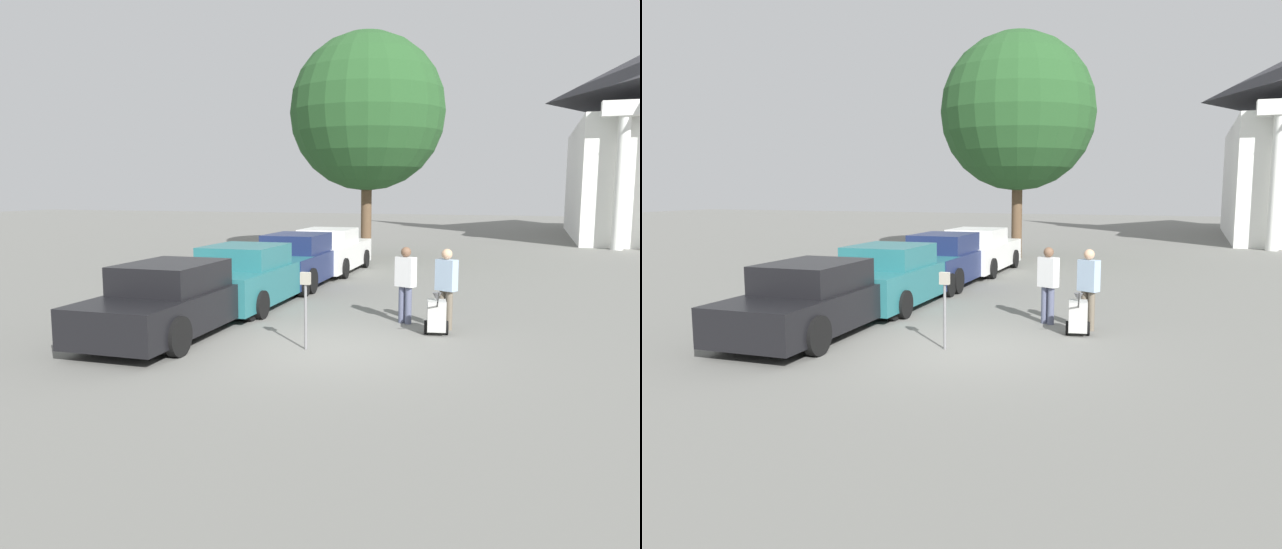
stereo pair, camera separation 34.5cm
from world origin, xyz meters
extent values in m
plane|color=slate|center=(0.00, 0.00, 0.00)|extent=(120.00, 120.00, 0.00)
cube|color=black|center=(-3.03, 0.17, 0.55)|extent=(1.96, 5.04, 0.71)
cube|color=black|center=(-3.02, -0.03, 1.18)|extent=(1.66, 2.14, 0.55)
cylinder|color=black|center=(-3.96, 1.69, 0.36)|extent=(0.20, 0.72, 0.71)
cylinder|color=black|center=(-2.18, 1.74, 0.36)|extent=(0.20, 0.72, 0.71)
cylinder|color=black|center=(-3.87, -1.40, 0.36)|extent=(0.20, 0.72, 0.71)
cylinder|color=black|center=(-2.09, -1.35, 0.36)|extent=(0.20, 0.72, 0.71)
cube|color=#23666B|center=(-3.03, 3.47, 0.58)|extent=(2.07, 4.85, 0.82)
cube|color=#23666B|center=(-3.02, 3.27, 1.25)|extent=(1.76, 2.06, 0.52)
cylinder|color=black|center=(-4.02, 4.93, 0.32)|extent=(0.20, 0.65, 0.64)
cylinder|color=black|center=(-2.12, 4.98, 0.32)|extent=(0.20, 0.65, 0.64)
cylinder|color=black|center=(-3.94, 1.95, 0.32)|extent=(0.20, 0.65, 0.64)
cylinder|color=black|center=(-2.03, 2.01, 0.32)|extent=(0.20, 0.65, 0.64)
cube|color=#19234C|center=(-3.03, 7.04, 0.59)|extent=(1.94, 4.96, 0.80)
cube|color=#19234C|center=(-3.02, 6.85, 1.27)|extent=(1.64, 2.11, 0.55)
cylinder|color=black|center=(-3.95, 8.54, 0.36)|extent=(0.20, 0.72, 0.71)
cylinder|color=black|center=(-2.18, 8.59, 0.36)|extent=(0.20, 0.72, 0.71)
cylinder|color=black|center=(-3.87, 5.50, 0.36)|extent=(0.20, 0.72, 0.71)
cylinder|color=black|center=(-2.10, 5.55, 0.36)|extent=(0.20, 0.72, 0.71)
cube|color=silver|center=(-3.03, 10.08, 0.59)|extent=(2.01, 4.82, 0.82)
cube|color=silver|center=(-3.02, 9.89, 1.26)|extent=(1.71, 2.05, 0.51)
cylinder|color=black|center=(-3.99, 11.53, 0.33)|extent=(0.20, 0.67, 0.67)
cylinder|color=black|center=(-2.14, 11.58, 0.33)|extent=(0.20, 0.67, 0.67)
cylinder|color=black|center=(-3.91, 8.58, 0.33)|extent=(0.20, 0.67, 0.67)
cylinder|color=black|center=(-2.06, 8.63, 0.33)|extent=(0.20, 0.67, 0.67)
cylinder|color=slate|center=(-0.18, -0.17, 0.59)|extent=(0.05, 0.05, 1.19)
cube|color=gray|center=(-0.18, -0.17, 1.30)|extent=(0.18, 0.09, 0.22)
cylinder|color=#515670|center=(1.17, 2.55, 0.40)|extent=(0.14, 0.14, 0.80)
cylinder|color=#515670|center=(1.01, 2.62, 0.40)|extent=(0.14, 0.14, 0.80)
cube|color=silver|center=(1.09, 2.58, 1.12)|extent=(0.47, 0.37, 0.64)
sphere|color=brown|center=(1.09, 2.58, 1.55)|extent=(0.22, 0.22, 0.22)
cylinder|color=#665B4C|center=(2.07, 2.24, 0.40)|extent=(0.14, 0.14, 0.81)
cylinder|color=#665B4C|center=(1.91, 2.32, 0.40)|extent=(0.14, 0.14, 0.81)
cube|color=#99B2CC|center=(1.99, 2.28, 1.13)|extent=(0.47, 0.38, 0.64)
sphere|color=tan|center=(1.99, 2.28, 1.56)|extent=(0.22, 0.22, 0.22)
cube|color=#B2B2AD|center=(1.88, 1.75, 0.38)|extent=(0.44, 0.50, 0.60)
cone|color=#59595B|center=(1.88, 1.75, 0.76)|extent=(0.18, 0.18, 0.16)
cylinder|color=#4C4C4C|center=(1.97, 1.29, 0.78)|extent=(0.14, 0.59, 0.43)
cylinder|color=black|center=(1.68, 1.72, 0.14)|extent=(0.10, 0.28, 0.28)
cylinder|color=black|center=(2.09, 1.79, 0.14)|extent=(0.10, 0.28, 0.28)
cylinder|color=white|center=(7.46, 21.92, 3.10)|extent=(0.56, 0.56, 6.20)
cylinder|color=brown|center=(-2.99, 14.94, 1.64)|extent=(0.44, 0.44, 3.28)
sphere|color=#234C23|center=(-2.99, 14.94, 5.99)|extent=(6.38, 6.38, 6.38)
camera|label=1|loc=(3.60, -10.48, 2.88)|focal=35.00mm
camera|label=2|loc=(3.92, -10.37, 2.88)|focal=35.00mm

